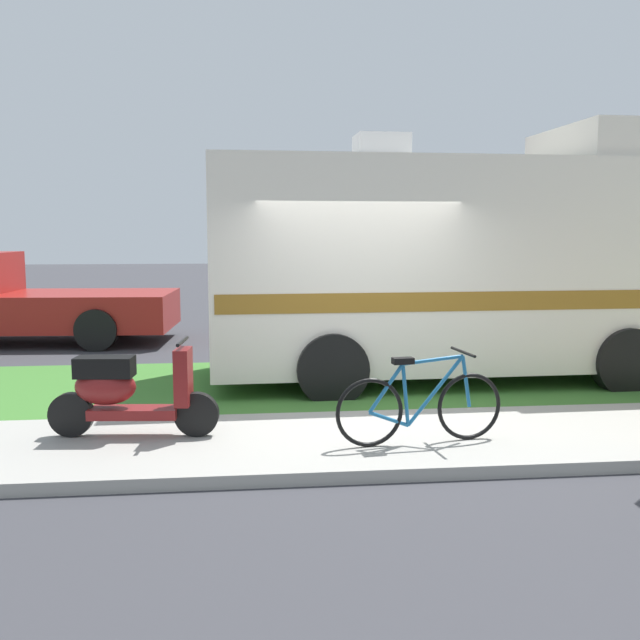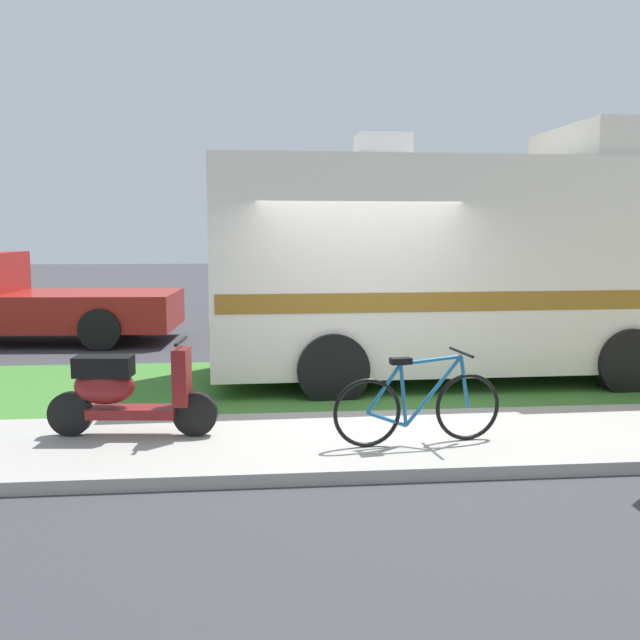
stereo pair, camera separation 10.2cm
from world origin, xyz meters
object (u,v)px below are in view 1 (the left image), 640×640
(motorhome_rv, at_px, (457,262))
(scooter, at_px, (127,391))
(bicycle, at_px, (420,405))
(pickup_truck_far, at_px, (559,279))

(motorhome_rv, xyz_separation_m, scooter, (-4.14, -2.68, -1.13))
(bicycle, height_order, pickup_truck_far, pickup_truck_far)
(scooter, bearing_deg, motorhome_rv, 32.85)
(bicycle, distance_m, pickup_truck_far, 12.08)
(motorhome_rv, height_order, scooter, motorhome_rv)
(motorhome_rv, relative_size, scooter, 3.99)
(scooter, xyz_separation_m, pickup_truck_far, (9.00, 9.83, 0.39))
(motorhome_rv, height_order, pickup_truck_far, motorhome_rv)
(scooter, bearing_deg, bicycle, -10.85)
(motorhome_rv, relative_size, pickup_truck_far, 1.24)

